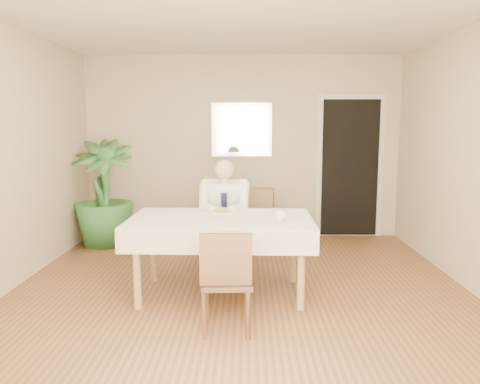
{
  "coord_description": "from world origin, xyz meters",
  "views": [
    {
      "loc": [
        0.07,
        -4.28,
        1.61
      ],
      "look_at": [
        0.0,
        0.35,
        0.95
      ],
      "focal_mm": 35.0,
      "sensor_mm": 36.0,
      "label": 1
    }
  ],
  "objects_px": {
    "sideboard": "(241,213)",
    "potted_palm": "(103,193)",
    "chair_near": "(226,277)",
    "chair_far": "(225,222)",
    "coffee_mug": "(281,215)",
    "dining_table": "(221,226)",
    "seated_man": "(224,212)"
  },
  "relations": [
    {
      "from": "chair_far",
      "to": "coffee_mug",
      "type": "bearing_deg",
      "value": -66.33
    },
    {
      "from": "coffee_mug",
      "to": "potted_palm",
      "type": "relative_size",
      "value": 0.08
    },
    {
      "from": "chair_far",
      "to": "seated_man",
      "type": "relative_size",
      "value": 0.74
    },
    {
      "from": "seated_man",
      "to": "coffee_mug",
      "type": "distance_m",
      "value": 0.92
    },
    {
      "from": "seated_man",
      "to": "coffee_mug",
      "type": "xyz_separation_m",
      "value": [
        0.55,
        -0.72,
        0.11
      ]
    },
    {
      "from": "dining_table",
      "to": "chair_far",
      "type": "relative_size",
      "value": 1.87
    },
    {
      "from": "chair_far",
      "to": "chair_near",
      "type": "bearing_deg",
      "value": -92.02
    },
    {
      "from": "potted_palm",
      "to": "dining_table",
      "type": "bearing_deg",
      "value": -47.71
    },
    {
      "from": "chair_far",
      "to": "sideboard",
      "type": "relative_size",
      "value": 1.02
    },
    {
      "from": "chair_near",
      "to": "sideboard",
      "type": "xyz_separation_m",
      "value": [
        0.08,
        3.15,
        -0.1
      ]
    },
    {
      "from": "chair_far",
      "to": "chair_near",
      "type": "relative_size",
      "value": 1.12
    },
    {
      "from": "dining_table",
      "to": "sideboard",
      "type": "distance_m",
      "value": 2.31
    },
    {
      "from": "dining_table",
      "to": "seated_man",
      "type": "xyz_separation_m",
      "value": [
        0.0,
        0.59,
        0.02
      ]
    },
    {
      "from": "dining_table",
      "to": "seated_man",
      "type": "relative_size",
      "value": 1.39
    },
    {
      "from": "sideboard",
      "to": "potted_palm",
      "type": "relative_size",
      "value": 0.63
    },
    {
      "from": "coffee_mug",
      "to": "sideboard",
      "type": "xyz_separation_m",
      "value": [
        -0.39,
        2.41,
        -0.44
      ]
    },
    {
      "from": "dining_table",
      "to": "coffee_mug",
      "type": "bearing_deg",
      "value": -12.24
    },
    {
      "from": "chair_near",
      "to": "coffee_mug",
      "type": "relative_size",
      "value": 7.26
    },
    {
      "from": "dining_table",
      "to": "chair_near",
      "type": "height_order",
      "value": "chair_near"
    },
    {
      "from": "potted_palm",
      "to": "sideboard",
      "type": "bearing_deg",
      "value": 13.13
    },
    {
      "from": "dining_table",
      "to": "coffee_mug",
      "type": "height_order",
      "value": "coffee_mug"
    },
    {
      "from": "chair_near",
      "to": "coffee_mug",
      "type": "height_order",
      "value": "coffee_mug"
    },
    {
      "from": "seated_man",
      "to": "chair_far",
      "type": "bearing_deg",
      "value": 90.0
    },
    {
      "from": "chair_far",
      "to": "seated_man",
      "type": "distance_m",
      "value": 0.34
    },
    {
      "from": "potted_palm",
      "to": "seated_man",
      "type": "bearing_deg",
      "value": -36.75
    },
    {
      "from": "chair_far",
      "to": "seated_man",
      "type": "height_order",
      "value": "seated_man"
    },
    {
      "from": "sideboard",
      "to": "potted_palm",
      "type": "xyz_separation_m",
      "value": [
        -1.85,
        -0.43,
        0.36
      ]
    },
    {
      "from": "dining_table",
      "to": "potted_palm",
      "type": "xyz_separation_m",
      "value": [
        -1.68,
        1.85,
        0.05
      ]
    },
    {
      "from": "chair_near",
      "to": "sideboard",
      "type": "distance_m",
      "value": 3.15
    },
    {
      "from": "coffee_mug",
      "to": "dining_table",
      "type": "bearing_deg",
      "value": 166.86
    },
    {
      "from": "chair_near",
      "to": "potted_palm",
      "type": "xyz_separation_m",
      "value": [
        -1.77,
        2.72,
        0.26
      ]
    },
    {
      "from": "coffee_mug",
      "to": "potted_palm",
      "type": "height_order",
      "value": "potted_palm"
    }
  ]
}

